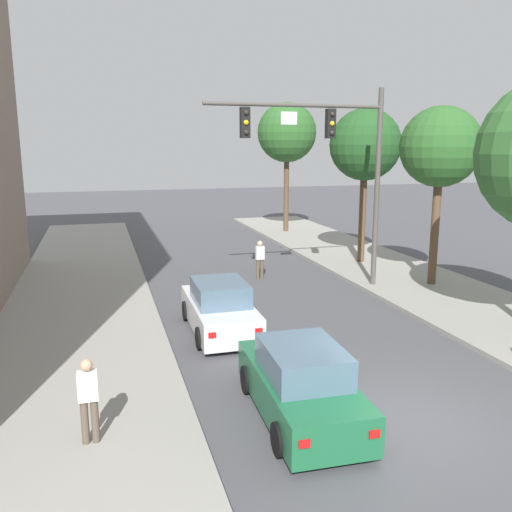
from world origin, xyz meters
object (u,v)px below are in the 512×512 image
Objects in this scene: car_following_green at (301,384)px; pedestrian_sidewalk_left_walker at (88,397)px; street_tree_third at (365,145)px; traffic_signal_mast at (332,151)px; car_lead_white at (220,309)px; pedestrian_crossing_road at (260,258)px; street_tree_second at (440,148)px; street_tree_farthest at (287,133)px.

car_following_green is 2.62× the size of pedestrian_sidewalk_left_walker.
car_following_green is 15.88m from street_tree_third.
car_following_green is at bearing -121.89° from street_tree_third.
traffic_signal_mast is 1.06× the size of street_tree_third.
car_lead_white is 12.16m from street_tree_third.
street_tree_third is (7.99, 12.85, 4.82)m from car_following_green.
pedestrian_crossing_road is (3.05, 5.92, 0.19)m from car_lead_white.
street_tree_third is (-0.77, 4.58, 0.09)m from street_tree_second.
car_lead_white is at bearing 94.84° from car_following_green.
street_tree_third is (3.44, 3.98, 0.19)m from traffic_signal_mast.
car_lead_white is 0.62× the size of street_tree_second.
car_lead_white is at bearing -146.73° from traffic_signal_mast.
street_tree_second is (4.20, -0.60, 0.10)m from traffic_signal_mast.
pedestrian_sidewalk_left_walker reaches higher than car_following_green.
traffic_signal_mast is 13.20m from pedestrian_sidewalk_left_walker.
street_tree_farthest is at bearing 62.36° from pedestrian_sidewalk_left_walker.
car_following_green is 2.62× the size of pedestrian_crossing_road.
street_tree_farthest is at bearing 77.22° from traffic_signal_mast.
street_tree_third reaches higher than pedestrian_sidewalk_left_walker.
car_following_green is at bearing 0.91° from pedestrian_sidewalk_left_walker.
pedestrian_crossing_road is at bearing 77.33° from car_following_green.
traffic_signal_mast is 14.01m from street_tree_farthest.
car_lead_white and car_following_green have the same top height.
street_tree_second reaches higher than car_following_green.
traffic_signal_mast reaches higher than street_tree_third.
street_tree_second is at bearing 32.82° from pedestrian_sidewalk_left_walker.
street_tree_farthest reaches higher than pedestrian_sidewalk_left_walker.
street_tree_second is (8.76, 8.27, 4.73)m from car_following_green.
street_tree_third reaches higher than car_lead_white.
street_tree_second is at bearing -80.51° from street_tree_third.
street_tree_farthest reaches higher than street_tree_second.
traffic_signal_mast is 4.57× the size of pedestrian_crossing_road.
street_tree_third is 0.88× the size of street_tree_farthest.
pedestrian_sidewalk_left_walker is at bearing -179.09° from car_following_green.
pedestrian_sidewalk_left_walker is at bearing -147.18° from street_tree_second.
street_tree_second is (12.93, 8.34, 4.39)m from pedestrian_sidewalk_left_walker.
traffic_signal_mast is at bearing 45.68° from pedestrian_sidewalk_left_walker.
street_tree_farthest reaches higher than car_following_green.
car_lead_white is 6.66m from pedestrian_crossing_road.
car_lead_white is 0.99× the size of car_following_green.
street_tree_second is 0.86× the size of street_tree_farthest.
car_lead_white is at bearing -139.31° from street_tree_third.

